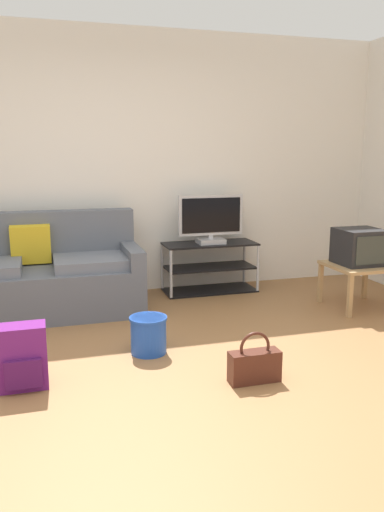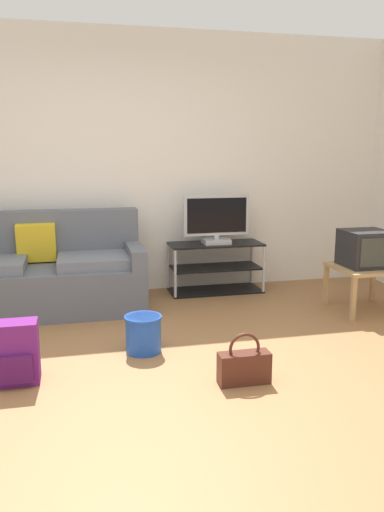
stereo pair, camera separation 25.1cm
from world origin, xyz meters
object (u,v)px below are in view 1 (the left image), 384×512
object	(u,v)px
tv_stand	(210,267)
crt_tv	(360,247)
couch	(39,277)
flat_tv	(211,220)
cleaning_bucket	(148,334)
side_table	(359,270)
handbag	(254,365)
backpack	(23,357)

from	to	relation	value
tv_stand	crt_tv	size ratio (longest dim) A/B	2.41
couch	tv_stand	xyz separation A→B (m)	(1.76, 0.26, -0.08)
tv_stand	flat_tv	bearing A→B (deg)	-90.00
tv_stand	cleaning_bucket	size ratio (longest dim) A/B	3.51
couch	side_table	xyz separation A→B (m)	(2.94, -0.70, 0.03)
handbag	cleaning_bucket	xyz separation A→B (m)	(-0.56, 0.68, 0.03)
flat_tv	handbag	xyz separation A→B (m)	(-0.42, -2.18, -0.66)
crt_tv	backpack	distance (m)	3.20
couch	tv_stand	size ratio (longest dim) A/B	1.88
cleaning_bucket	flat_tv	bearing A→B (deg)	56.70
couch	cleaning_bucket	size ratio (longest dim) A/B	6.61
crt_tv	cleaning_bucket	distance (m)	2.29
tv_stand	backpack	world-z (taller)	tv_stand
crt_tv	couch	bearing A→B (deg)	166.86
flat_tv	backpack	xyz separation A→B (m)	(-1.86, -1.84, -0.58)
flat_tv	handbag	distance (m)	2.32
side_table	flat_tv	bearing A→B (deg)	141.36
handbag	cleaning_bucket	distance (m)	0.88
side_table	crt_tv	distance (m)	0.23
tv_stand	crt_tv	bearing A→B (deg)	-38.82
couch	backpack	size ratio (longest dim) A/B	4.49
backpack	cleaning_bucket	xyz separation A→B (m)	(0.88, 0.34, -0.05)
side_table	handbag	xyz separation A→B (m)	(-1.60, -1.23, -0.25)
tv_stand	flat_tv	distance (m)	0.52
side_table	handbag	bearing A→B (deg)	-142.43
couch	flat_tv	world-z (taller)	flat_tv
flat_tv	side_table	xyz separation A→B (m)	(1.18, -0.94, -0.41)
crt_tv	cleaning_bucket	bearing A→B (deg)	-165.20
backpack	tv_stand	bearing A→B (deg)	28.78
tv_stand	side_table	xyz separation A→B (m)	(1.18, -0.97, 0.10)
flat_tv	cleaning_bucket	xyz separation A→B (m)	(-0.99, -1.50, -0.63)
crt_tv	cleaning_bucket	world-z (taller)	crt_tv
side_table	tv_stand	bearing A→B (deg)	140.70
flat_tv	crt_tv	xyz separation A→B (m)	(1.18, -0.93, -0.18)
handbag	cleaning_bucket	size ratio (longest dim) A/B	1.22
backpack	handbag	size ratio (longest dim) A/B	1.21
backpack	handbag	world-z (taller)	backpack
cleaning_bucket	handbag	bearing A→B (deg)	-50.28
tv_stand	handbag	bearing A→B (deg)	-100.89
flat_tv	side_table	bearing A→B (deg)	-38.64
tv_stand	handbag	xyz separation A→B (m)	(-0.42, -2.20, -0.15)
flat_tv	cleaning_bucket	bearing A→B (deg)	-123.30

